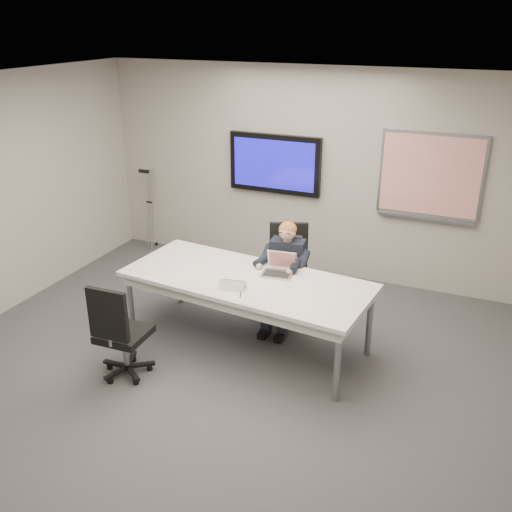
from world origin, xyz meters
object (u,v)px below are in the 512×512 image
at_px(seated_person, 282,288).
at_px(laptop, 279,268).
at_px(office_chair_far, 288,290).
at_px(office_chair_near, 123,348).
at_px(conference_table, 247,286).

distance_m(seated_person, laptop, 0.46).
bearing_deg(office_chair_far, laptop, -101.91).
height_order(office_chair_near, laptop, office_chair_near).
distance_m(office_chair_far, seated_person, 0.29).
height_order(seated_person, laptop, seated_person).
xyz_separation_m(office_chair_far, office_chair_near, (-1.07, -1.80, -0.03)).
bearing_deg(conference_table, office_chair_far, 81.70).
relative_size(conference_table, laptop, 7.83).
bearing_deg(laptop, seated_person, 96.60).
height_order(conference_table, office_chair_near, office_chair_near).
bearing_deg(seated_person, office_chair_near, -131.28).
relative_size(office_chair_near, laptop, 3.00).
bearing_deg(office_chair_near, office_chair_far, -122.96).
bearing_deg(seated_person, conference_table, -117.81).
bearing_deg(office_chair_far, seated_person, -106.87).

